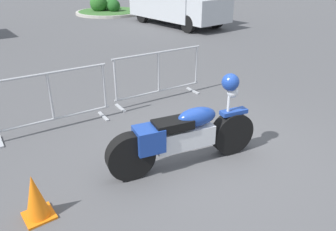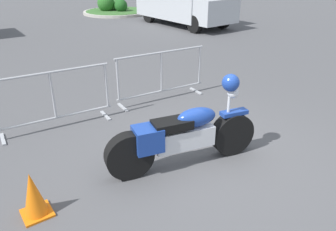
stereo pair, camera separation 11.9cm
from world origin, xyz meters
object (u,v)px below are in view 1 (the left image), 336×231
Objects in this scene: crowd_barrier_near at (51,101)px; crowd_barrier_far at (159,76)px; motorcycle at (185,134)px; traffic_cone at (35,197)px.

crowd_barrier_far is (2.30, 0.00, 0.00)m from crowd_barrier_near.
motorcycle is at bearing -63.10° from crowd_barrier_near.
motorcycle is 1.11× the size of crowd_barrier_far.
crowd_barrier_near is at bearing 129.72° from motorcycle.
motorcycle reaches higher than crowd_barrier_near.
traffic_cone is at bearing -147.12° from crowd_barrier_far.
motorcycle is at bearing -4.50° from traffic_cone.
motorcycle is 2.55m from crowd_barrier_far.
crowd_barrier_near is 1.00× the size of crowd_barrier_far.
motorcycle reaches higher than crowd_barrier_far.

